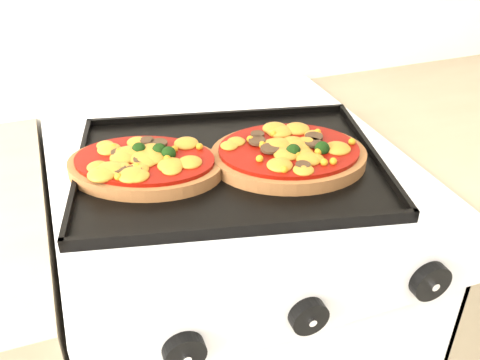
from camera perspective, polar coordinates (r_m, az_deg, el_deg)
name	(u,v)px	position (r m, az deg, el deg)	size (l,w,h in m)	color
stove	(231,337)	(1.22, -0.95, -16.42)	(0.60, 0.60, 0.91)	silver
control_panel	(306,304)	(0.73, 7.10, -13.02)	(0.60, 0.02, 0.09)	silver
knob_left	(184,352)	(0.68, -5.95, -17.78)	(0.05, 0.05, 0.02)	black
knob_center	(309,316)	(0.72, 7.32, -14.23)	(0.05, 0.05, 0.02)	black
knob_right	(430,281)	(0.80, 19.62, -10.15)	(0.06, 0.06, 0.02)	black
baking_tray	(230,164)	(0.88, -1.12, 1.74)	(0.50, 0.37, 0.02)	black
pizza_left	(145,163)	(0.87, -10.13, 1.76)	(0.25, 0.17, 0.04)	brown
pizza_right	(289,153)	(0.88, 5.21, 2.87)	(0.26, 0.20, 0.04)	brown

